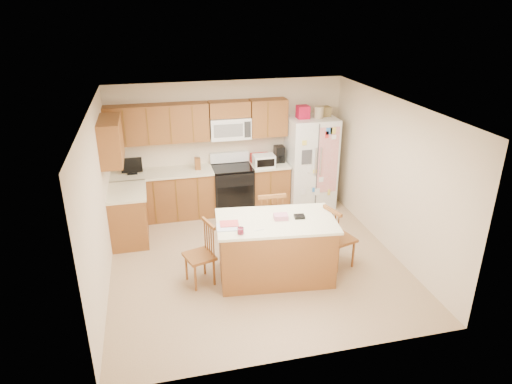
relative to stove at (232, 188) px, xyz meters
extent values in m
plane|color=#8E6343|center=(0.00, -1.94, -0.47)|extent=(4.50, 4.50, 0.00)
cube|color=beige|center=(0.00, 0.31, 0.78)|extent=(4.50, 0.10, 2.50)
cube|color=beige|center=(0.00, -4.19, 0.78)|extent=(4.50, 0.10, 2.50)
cube|color=beige|center=(-2.25, -1.94, 0.78)|extent=(0.10, 4.50, 2.50)
cube|color=beige|center=(2.25, -1.94, 0.78)|extent=(0.10, 4.50, 2.50)
cube|color=white|center=(0.00, -1.94, 2.03)|extent=(4.50, 4.50, 0.04)
cube|color=brown|center=(-1.31, 0.01, -0.03)|extent=(1.87, 0.60, 0.88)
cube|color=brown|center=(0.74, 0.01, -0.03)|extent=(0.72, 0.60, 0.88)
cube|color=brown|center=(-1.95, -0.76, -0.03)|extent=(0.60, 0.95, 0.88)
cube|color=beige|center=(-1.31, 0.00, 0.43)|extent=(1.87, 0.64, 0.04)
cube|color=beige|center=(0.74, 0.00, 0.43)|extent=(0.72, 0.64, 0.04)
cube|color=beige|center=(-1.94, -0.76, 0.43)|extent=(0.64, 0.95, 0.04)
cube|color=brown|center=(-1.32, 0.15, 1.33)|extent=(1.85, 0.33, 0.70)
cube|color=brown|center=(0.75, 0.15, 1.33)|extent=(0.70, 0.33, 0.70)
cube|color=brown|center=(0.00, 0.15, 1.53)|extent=(0.76, 0.33, 0.29)
cube|color=brown|center=(-2.08, -0.76, 1.33)|extent=(0.33, 0.95, 0.70)
cube|color=brown|center=(-1.90, -0.02, 1.33)|extent=(0.02, 0.01, 0.66)
cube|color=brown|center=(-1.90, -0.29, -0.03)|extent=(0.02, 0.01, 0.84)
cube|color=brown|center=(-1.50, -0.02, 1.33)|extent=(0.02, 0.01, 0.66)
cube|color=brown|center=(-1.50, -0.29, -0.03)|extent=(0.02, 0.01, 0.84)
cube|color=brown|center=(-1.10, -0.02, 1.33)|extent=(0.02, 0.01, 0.66)
cube|color=brown|center=(-1.10, -0.29, -0.03)|extent=(0.02, 0.01, 0.84)
cube|color=brown|center=(-0.70, -0.02, 1.33)|extent=(0.01, 0.01, 0.66)
cube|color=brown|center=(-0.70, -0.29, -0.03)|extent=(0.01, 0.01, 0.84)
cube|color=brown|center=(0.70, -0.02, 1.33)|extent=(0.01, 0.01, 0.66)
cube|color=brown|center=(0.70, -0.29, -0.03)|extent=(0.01, 0.01, 0.84)
cube|color=white|center=(0.00, 0.12, 1.18)|extent=(0.76, 0.38, 0.40)
cube|color=slate|center=(-0.06, -0.07, 1.18)|extent=(0.54, 0.01, 0.24)
cube|color=#262626|center=(0.30, -0.07, 1.18)|extent=(0.12, 0.01, 0.30)
cube|color=brown|center=(-0.65, 0.01, 0.56)|extent=(0.10, 0.14, 0.22)
cube|color=black|center=(-1.85, 0.03, 0.46)|extent=(0.18, 0.12, 0.02)
cube|color=black|center=(-1.85, 0.03, 0.62)|extent=(0.38, 0.03, 0.28)
cube|color=red|center=(0.58, 0.09, 0.54)|extent=(0.35, 0.22, 0.18)
cube|color=white|center=(0.60, -0.14, 0.56)|extent=(0.40, 0.28, 0.23)
cube|color=black|center=(0.60, -0.28, 0.56)|extent=(0.34, 0.01, 0.15)
cube|color=black|center=(0.96, 0.06, 0.61)|extent=(0.18, 0.22, 0.32)
cylinder|color=black|center=(0.96, -0.01, 0.54)|extent=(0.12, 0.12, 0.12)
cube|color=black|center=(0.00, -0.01, -0.03)|extent=(0.76, 0.64, 0.88)
cube|color=black|center=(0.00, -0.33, -0.05)|extent=(0.68, 0.01, 0.42)
cube|color=black|center=(0.00, -0.01, 0.43)|extent=(0.76, 0.64, 0.03)
cube|color=white|center=(0.00, 0.25, 0.56)|extent=(0.76, 0.10, 0.20)
cube|color=white|center=(1.57, -0.06, 0.43)|extent=(0.90, 0.75, 1.80)
cube|color=#4C4C4C|center=(1.57, -0.44, 0.43)|extent=(0.02, 0.01, 1.75)
cube|color=silver|center=(1.52, -0.47, 0.58)|extent=(0.02, 0.03, 0.55)
cube|color=silver|center=(1.62, -0.47, 0.58)|extent=(0.02, 0.03, 0.55)
cube|color=#3F3F44|center=(1.35, -0.44, 0.68)|extent=(0.20, 0.01, 0.28)
cube|color=#D84C59|center=(1.77, -0.44, 0.58)|extent=(0.42, 0.01, 1.30)
cube|color=#B10C2D|center=(1.37, -0.06, 1.45)|extent=(0.22, 0.22, 0.24)
cylinder|color=tan|center=(1.67, -0.11, 1.44)|extent=(0.18, 0.18, 0.22)
cube|color=olive|center=(1.85, 0.02, 1.42)|extent=(0.18, 0.20, 0.18)
cube|color=brown|center=(0.19, -2.44, -0.02)|extent=(1.73, 1.10, 0.90)
cube|color=beige|center=(0.19, -2.44, 0.45)|extent=(1.82, 1.18, 0.04)
cylinder|color=#B10C2D|center=(-0.39, -2.74, 0.50)|extent=(0.08, 0.08, 0.06)
cylinder|color=white|center=(-0.39, -2.74, 0.51)|extent=(0.09, 0.09, 0.09)
cube|color=#CE748B|center=(0.27, -2.43, 0.50)|extent=(0.22, 0.17, 0.07)
cube|color=black|center=(0.54, -2.45, 0.49)|extent=(0.16, 0.14, 0.04)
cube|color=white|center=(-0.53, -2.52, 0.47)|extent=(0.32, 0.27, 0.01)
cube|color=#D84C4C|center=(-0.49, -2.44, 0.49)|extent=(0.28, 0.23, 0.01)
cylinder|color=white|center=(-0.11, -2.70, 0.47)|extent=(0.14, 0.04, 0.01)
cube|color=brown|center=(-0.93, -2.36, -0.03)|extent=(0.50, 0.51, 0.04)
cylinder|color=brown|center=(-1.12, -2.25, -0.26)|extent=(0.04, 0.04, 0.42)
cylinder|color=brown|center=(-1.02, -2.56, -0.26)|extent=(0.04, 0.04, 0.42)
cylinder|color=brown|center=(-0.84, -2.16, -0.26)|extent=(0.04, 0.04, 0.42)
cylinder|color=brown|center=(-0.74, -2.48, -0.26)|extent=(0.04, 0.04, 0.42)
cylinder|color=brown|center=(-0.81, -2.17, 0.22)|extent=(0.02, 0.02, 0.47)
cylinder|color=brown|center=(-0.79, -2.24, 0.22)|extent=(0.02, 0.02, 0.47)
cylinder|color=brown|center=(-0.77, -2.31, 0.22)|extent=(0.02, 0.02, 0.47)
cylinder|color=brown|center=(-0.75, -2.38, 0.22)|extent=(0.02, 0.02, 0.47)
cylinder|color=brown|center=(-0.73, -2.45, 0.22)|extent=(0.02, 0.02, 0.47)
cube|color=brown|center=(-0.77, -2.31, 0.46)|extent=(0.15, 0.39, 0.05)
cube|color=brown|center=(0.29, -1.69, 0.03)|extent=(0.48, 0.46, 0.05)
cylinder|color=brown|center=(0.49, -1.52, -0.23)|extent=(0.04, 0.04, 0.48)
cylinder|color=brown|center=(0.11, -1.51, -0.23)|extent=(0.04, 0.04, 0.48)
cylinder|color=brown|center=(0.48, -1.86, -0.23)|extent=(0.04, 0.04, 0.48)
cylinder|color=brown|center=(0.10, -1.85, -0.23)|extent=(0.04, 0.04, 0.48)
cylinder|color=brown|center=(0.45, -1.88, 0.32)|extent=(0.02, 0.02, 0.54)
cylinder|color=brown|center=(0.37, -1.88, 0.32)|extent=(0.02, 0.02, 0.54)
cylinder|color=brown|center=(0.29, -1.88, 0.32)|extent=(0.02, 0.02, 0.54)
cylinder|color=brown|center=(0.20, -1.87, 0.32)|extent=(0.02, 0.02, 0.54)
cylinder|color=brown|center=(0.12, -1.87, 0.32)|extent=(0.02, 0.02, 0.54)
cube|color=brown|center=(0.29, -1.88, 0.59)|extent=(0.45, 0.06, 0.06)
cube|color=brown|center=(1.24, -2.37, -0.01)|extent=(0.52, 0.53, 0.05)
cylinder|color=brown|center=(1.44, -2.49, -0.25)|extent=(0.04, 0.04, 0.44)
cylinder|color=brown|center=(1.34, -2.15, -0.25)|extent=(0.04, 0.04, 0.44)
cylinder|color=brown|center=(1.14, -2.58, -0.25)|extent=(0.04, 0.04, 0.44)
cylinder|color=brown|center=(1.04, -2.24, -0.25)|extent=(0.04, 0.04, 0.44)
cylinder|color=brown|center=(1.12, -2.56, 0.26)|extent=(0.02, 0.02, 0.49)
cylinder|color=brown|center=(1.10, -2.49, 0.26)|extent=(0.02, 0.02, 0.49)
cylinder|color=brown|center=(1.07, -2.42, 0.26)|extent=(0.02, 0.02, 0.49)
cylinder|color=brown|center=(1.05, -2.34, 0.26)|extent=(0.02, 0.02, 0.49)
cylinder|color=brown|center=(1.03, -2.27, 0.26)|extent=(0.02, 0.02, 0.49)
cube|color=brown|center=(1.07, -2.42, 0.50)|extent=(0.16, 0.41, 0.05)
camera|label=1|loc=(-1.45, -8.11, 3.41)|focal=32.00mm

